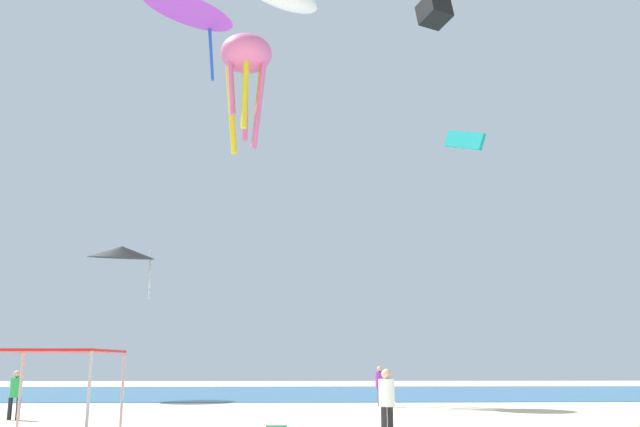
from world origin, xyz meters
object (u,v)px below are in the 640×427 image
object	(u,v)px
person_central	(16,391)
person_leftmost	(387,397)
person_near_tent	(380,383)
kite_delta_black	(122,252)
kite_parafoil_teal	(464,141)
kite_delta_purple	(190,3)
kite_octopus_pink	(246,60)
canopy_tent	(55,355)

from	to	relation	value
person_central	person_leftmost	bearing A→B (deg)	158.98
person_near_tent	kite_delta_black	world-z (taller)	kite_delta_black
person_near_tent	kite_delta_black	size ratio (longest dim) A/B	0.39
kite_parafoil_teal	kite_delta_purple	bearing A→B (deg)	-65.67
person_near_tent	kite_octopus_pink	world-z (taller)	kite_octopus_pink
kite_delta_purple	kite_parafoil_teal	distance (m)	23.39
person_near_tent	kite_octopus_pink	size ratio (longest dim) A/B	0.25
person_near_tent	person_central	distance (m)	15.01
canopy_tent	kite_delta_purple	bearing A→B (deg)	71.70
canopy_tent	kite_octopus_pink	size ratio (longest dim) A/B	0.43
person_central	kite_delta_black	size ratio (longest dim) A/B	0.37
canopy_tent	kite_parafoil_teal	distance (m)	32.02
kite_delta_purple	person_near_tent	bearing A→B (deg)	164.24
person_near_tent	person_central	size ratio (longest dim) A/B	1.06
kite_parafoil_teal	kite_delta_black	bearing A→B (deg)	-108.26
canopy_tent	person_near_tent	bearing A→B (deg)	56.30
kite_octopus_pink	kite_parafoil_teal	xyz separation A→B (m)	(13.57, 4.56, -3.22)
canopy_tent	person_central	xyz separation A→B (m)	(-3.88, 7.60, -1.15)
person_near_tent	person_central	xyz separation A→B (m)	(-13.43, -6.71, -0.06)
person_leftmost	kite_octopus_pink	size ratio (longest dim) A/B	0.25
person_central	kite_delta_purple	world-z (taller)	kite_delta_purple
kite_delta_black	kite_delta_purple	bearing A→B (deg)	97.21
canopy_tent	kite_delta_black	distance (m)	21.85
person_leftmost	kite_delta_purple	distance (m)	15.60
canopy_tent	kite_octopus_pink	world-z (taller)	kite_octopus_pink
person_leftmost	kite_parafoil_teal	size ratio (longest dim) A/B	0.54
canopy_tent	kite_parafoil_teal	bearing A→B (deg)	55.72
canopy_tent	kite_parafoil_teal	xyz separation A→B (m)	(16.33, 23.96, 13.58)
person_leftmost	kite_delta_black	xyz separation A→B (m)	(-12.21, 19.22, 6.86)
kite_octopus_pink	kite_delta_black	bearing A→B (deg)	-45.10
kite_octopus_pink	kite_parafoil_teal	bearing A→B (deg)	164.39
canopy_tent	kite_delta_purple	world-z (taller)	kite_delta_purple
person_leftmost	kite_delta_purple	world-z (taller)	kite_delta_purple
person_near_tent	kite_delta_purple	distance (m)	17.90
person_leftmost	kite_parafoil_teal	distance (m)	28.05
canopy_tent	kite_octopus_pink	xyz separation A→B (m)	(2.76, 19.39, 16.80)
kite_delta_purple	kite_parafoil_teal	world-z (taller)	kite_parafoil_teal
kite_delta_purple	kite_delta_black	bearing A→B (deg)	-133.12
person_leftmost	kite_octopus_pink	world-z (taller)	kite_octopus_pink
kite_delta_purple	kite_delta_black	world-z (taller)	kite_delta_purple
person_central	kite_parafoil_teal	size ratio (longest dim) A/B	0.50
person_near_tent	kite_delta_purple	bearing A→B (deg)	-50.43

